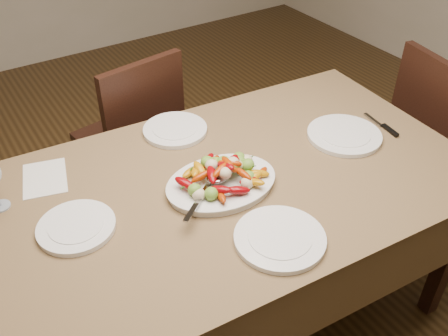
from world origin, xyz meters
name	(u,v)px	position (x,y,z in m)	size (l,w,h in m)	color
floor	(263,287)	(0.00, 0.00, 0.00)	(6.00, 6.00, 0.00)	#382611
dining_table	(224,255)	(-0.23, -0.03, 0.38)	(1.84, 1.04, 0.76)	brown
chair_far	(128,137)	(-0.26, 0.83, 0.47)	(0.42, 0.42, 0.95)	black
chair_right	(446,141)	(1.06, -0.06, 0.47)	(0.42, 0.42, 0.95)	black
serving_platter	(221,185)	(-0.26, -0.05, 0.77)	(0.39, 0.29, 0.02)	white
roasted_vegetables	(221,172)	(-0.26, -0.05, 0.83)	(0.32, 0.22, 0.09)	#740307
serving_spoon	(210,188)	(-0.33, -0.08, 0.81)	(0.28, 0.06, 0.03)	#9EA0A8
plate_left	(76,227)	(-0.76, 0.03, 0.77)	(0.25, 0.25, 0.02)	white
plate_right	(344,135)	(0.33, -0.05, 0.77)	(0.30, 0.30, 0.02)	white
plate_far	(175,130)	(-0.23, 0.36, 0.77)	(0.26, 0.26, 0.02)	white
plate_near	(280,238)	(-0.25, -0.36, 0.77)	(0.29, 0.29, 0.02)	white
menu_card	(45,178)	(-0.77, 0.34, 0.76)	(0.15, 0.21, 0.00)	silver
table_knife	(382,126)	(0.51, -0.08, 0.76)	(0.02, 0.20, 0.01)	#9EA0A8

